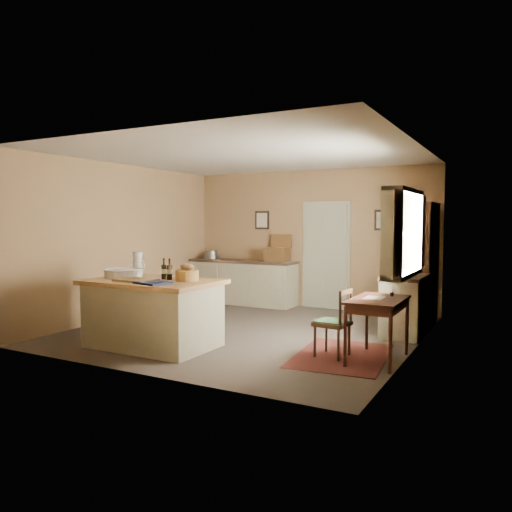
{
  "coord_description": "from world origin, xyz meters",
  "views": [
    {
      "loc": [
        3.73,
        -6.68,
        1.7
      ],
      "look_at": [
        0.01,
        0.24,
        1.15
      ],
      "focal_mm": 35.0,
      "sensor_mm": 36.0,
      "label": 1
    }
  ],
  "objects_px": {
    "work_island": "(153,311)",
    "desk_chair": "(332,324)",
    "right_cabinet": "(405,305)",
    "shelving_unit": "(427,264)",
    "writing_desk": "(378,306)",
    "sideboard": "(243,280)"
  },
  "relations": [
    {
      "from": "shelving_unit",
      "to": "sideboard",
      "type": "bearing_deg",
      "value": 173.22
    },
    {
      "from": "desk_chair",
      "to": "right_cabinet",
      "type": "distance_m",
      "value": 1.76
    },
    {
      "from": "work_island",
      "to": "shelving_unit",
      "type": "relative_size",
      "value": 0.89
    },
    {
      "from": "sideboard",
      "to": "work_island",
      "type": "bearing_deg",
      "value": -79.72
    },
    {
      "from": "work_island",
      "to": "sideboard",
      "type": "relative_size",
      "value": 0.78
    },
    {
      "from": "sideboard",
      "to": "right_cabinet",
      "type": "height_order",
      "value": "sideboard"
    },
    {
      "from": "shelving_unit",
      "to": "work_island",
      "type": "bearing_deg",
      "value": -133.38
    },
    {
      "from": "sideboard",
      "to": "shelving_unit",
      "type": "relative_size",
      "value": 1.14
    },
    {
      "from": "sideboard",
      "to": "writing_desk",
      "type": "bearing_deg",
      "value": -39.47
    },
    {
      "from": "work_island",
      "to": "desk_chair",
      "type": "xyz_separation_m",
      "value": [
        2.33,
        0.64,
        -0.06
      ]
    },
    {
      "from": "sideboard",
      "to": "right_cabinet",
      "type": "bearing_deg",
      "value": -20.68
    },
    {
      "from": "work_island",
      "to": "right_cabinet",
      "type": "xyz_separation_m",
      "value": [
        2.88,
        2.31,
        -0.02
      ]
    },
    {
      "from": "writing_desk",
      "to": "desk_chair",
      "type": "relative_size",
      "value": 1.16
    },
    {
      "from": "right_cabinet",
      "to": "shelving_unit",
      "type": "height_order",
      "value": "shelving_unit"
    },
    {
      "from": "writing_desk",
      "to": "right_cabinet",
      "type": "height_order",
      "value": "right_cabinet"
    },
    {
      "from": "work_island",
      "to": "right_cabinet",
      "type": "distance_m",
      "value": 3.69
    },
    {
      "from": "sideboard",
      "to": "shelving_unit",
      "type": "distance_m",
      "value": 3.75
    },
    {
      "from": "shelving_unit",
      "to": "right_cabinet",
      "type": "bearing_deg",
      "value": -99.66
    },
    {
      "from": "desk_chair",
      "to": "shelving_unit",
      "type": "bearing_deg",
      "value": 80.89
    },
    {
      "from": "writing_desk",
      "to": "right_cabinet",
      "type": "bearing_deg",
      "value": 90.01
    },
    {
      "from": "desk_chair",
      "to": "shelving_unit",
      "type": "xyz_separation_m",
      "value": [
        0.7,
        2.57,
        0.58
      ]
    },
    {
      "from": "writing_desk",
      "to": "right_cabinet",
      "type": "relative_size",
      "value": 0.95
    }
  ]
}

